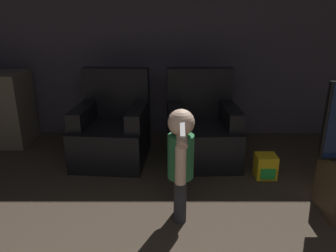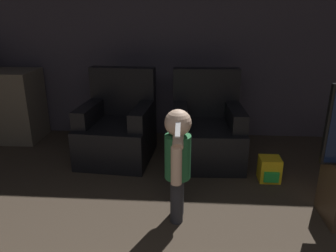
{
  "view_description": "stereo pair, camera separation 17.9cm",
  "coord_description": "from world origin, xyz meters",
  "px_view_note": "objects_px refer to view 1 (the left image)",
  "views": [
    {
      "loc": [
        0.02,
        0.14,
        1.63
      ],
      "look_at": [
        0.01,
        3.05,
        0.61
      ],
      "focal_mm": 35.0,
      "sensor_mm": 36.0,
      "label": 1
    },
    {
      "loc": [
        0.2,
        0.15,
        1.63
      ],
      "look_at": [
        0.01,
        3.05,
        0.61
      ],
      "focal_mm": 35.0,
      "sensor_mm": 36.0,
      "label": 2
    }
  ],
  "objects_px": {
    "armchair_right": "(203,130)",
    "person_toddler": "(182,157)",
    "armchair_left": "(114,130)",
    "toy_backpack": "(267,167)"
  },
  "relations": [
    {
      "from": "armchair_left",
      "to": "toy_backpack",
      "type": "relative_size",
      "value": 4.11
    },
    {
      "from": "toy_backpack",
      "to": "armchair_right",
      "type": "bearing_deg",
      "value": 142.01
    },
    {
      "from": "armchair_right",
      "to": "person_toddler",
      "type": "bearing_deg",
      "value": -105.86
    },
    {
      "from": "armchair_right",
      "to": "person_toddler",
      "type": "relative_size",
      "value": 1.08
    },
    {
      "from": "armchair_right",
      "to": "toy_backpack",
      "type": "relative_size",
      "value": 4.11
    },
    {
      "from": "person_toddler",
      "to": "toy_backpack",
      "type": "height_order",
      "value": "person_toddler"
    },
    {
      "from": "armchair_left",
      "to": "toy_backpack",
      "type": "bearing_deg",
      "value": -11.67
    },
    {
      "from": "armchair_right",
      "to": "toy_backpack",
      "type": "xyz_separation_m",
      "value": [
        0.62,
        -0.48,
        -0.22
      ]
    },
    {
      "from": "armchair_left",
      "to": "toy_backpack",
      "type": "xyz_separation_m",
      "value": [
        1.64,
        -0.48,
        -0.22
      ]
    },
    {
      "from": "armchair_right",
      "to": "person_toddler",
      "type": "distance_m",
      "value": 1.24
    }
  ]
}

